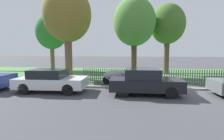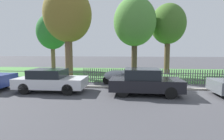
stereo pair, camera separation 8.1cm
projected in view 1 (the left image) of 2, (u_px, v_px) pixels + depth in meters
ground_plane at (178, 90)px, 10.69m from camera, size 120.00×120.00×0.00m
kerb_stone at (177, 89)px, 10.78m from camera, size 43.88×0.20×0.12m
grass_strip at (159, 74)px, 18.04m from camera, size 43.88×10.72×0.01m
park_fence at (170, 76)px, 12.70m from camera, size 43.88×0.05×1.04m
parked_car_black_saloon at (51, 80)px, 10.24m from camera, size 4.01×1.97×1.32m
parked_car_navy_estate at (145, 81)px, 9.57m from camera, size 3.85×1.84×1.42m
covered_motorcycle at (118, 76)px, 12.38m from camera, size 2.03×0.87×1.02m
tree_nearest_kerb at (52, 32)px, 21.54m from camera, size 3.79×3.79×6.92m
tree_behind_motorcycle at (67, 15)px, 15.16m from camera, size 4.16×4.16×7.92m
tree_mid_park at (134, 22)px, 16.07m from camera, size 3.89×3.89×7.27m
tree_far_left at (167, 25)px, 17.43m from camera, size 3.46×3.46×7.03m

